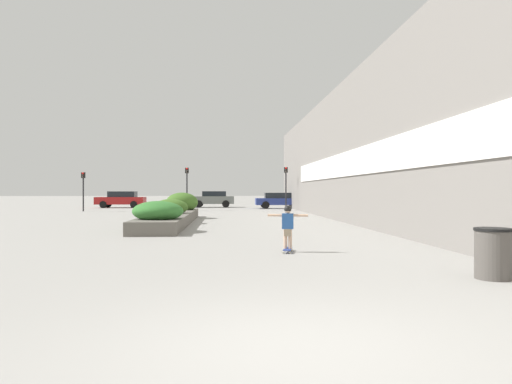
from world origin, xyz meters
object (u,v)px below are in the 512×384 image
Objects in this scene: car_center_right at (213,199)px; traffic_light_right at (286,181)px; trash_bin at (493,253)px; skateboard at (288,249)px; car_leftmost at (337,199)px; car_rightmost at (121,199)px; traffic_light_far_left at (83,184)px; car_center_left at (279,200)px; skateboarder at (288,222)px; traffic_light_left at (187,181)px.

car_center_right is 1.17× the size of traffic_light_right.
traffic_light_right is (6.17, -7.61, 1.58)m from car_center_right.
skateboard is at bearing 129.69° from trash_bin.
skateboard is at bearing -16.09° from car_leftmost.
traffic_light_far_left reaches higher than car_rightmost.
car_rightmost reaches higher than car_center_left.
car_center_left is 1.46× the size of traffic_light_far_left.
car_rightmost is at bearing 112.03° from trash_bin.
car_rightmost is at bearing -91.54° from car_leftmost.
trash_bin is 0.22× the size of car_center_right.
traffic_light_far_left is at bearing 171.62° from car_rightmost.
traffic_light_right reaches higher than trash_bin.
car_leftmost reaches higher than skateboarder.
traffic_light_far_left reaches higher than skateboard.
traffic_light_left is at bearing -136.87° from car_rightmost.
skateboarder is at bearing -62.79° from traffic_light_far_left.
car_rightmost is at bearing 92.60° from car_center_right.
skateboarder reaches higher than trash_bin.
trash_bin is 0.20× the size of car_center_left.
skateboarder is 0.25× the size of car_center_left.
trash_bin is at bearing -74.84° from traffic_light_left.
traffic_light_left reaches higher than skateboard.
car_leftmost is 1.19× the size of traffic_light_right.
trash_bin is 0.30× the size of traffic_light_far_left.
traffic_light_right is (0.02, -4.29, 1.65)m from car_center_left.
car_center_left is 15.17m from car_rightmost.
skateboarder is at bearing -175.11° from car_center_right.
car_center_left is at bearing 90.29° from traffic_light_right.
traffic_light_far_left is (-12.72, 24.75, 2.05)m from skateboard.
skateboard is 34.61m from car_rightmost.
car_center_right is at bearing 99.26° from trash_bin.
skateboard is 25.73m from traffic_light_right.
traffic_light_right reaches higher than car_center_left.
trash_bin is 0.20× the size of car_rightmost.
car_rightmost is (-11.56, 32.62, 0.75)m from skateboard.
traffic_light_left is at bearing 3.97° from traffic_light_far_left.
traffic_light_far_left is at bearing -176.03° from traffic_light_left.
car_leftmost is at bearing -94.53° from car_center_right.
car_leftmost is at bearing 48.46° from traffic_light_right.
skateboard is 0.18× the size of car_leftmost.
car_center_left is 4.59m from traffic_light_right.
traffic_light_right is (14.91, -7.22, 1.59)m from car_rightmost.
skateboarder is 1.22× the size of trash_bin.
car_center_left is (3.33, 29.69, 0.70)m from skateboard.
skateboarder is 25.79m from traffic_light_left.
car_center_right reaches higher than car_rightmost.
car_leftmost is 23.19m from traffic_light_far_left.
trash_bin is 32.76m from traffic_light_far_left.
car_leftmost is 6.38m from car_center_left.
trash_bin is 36.41m from car_leftmost.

